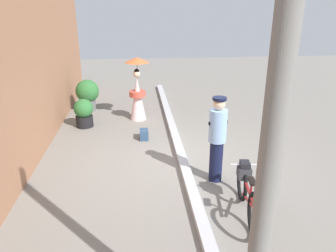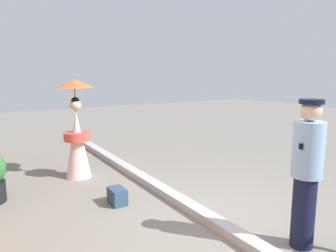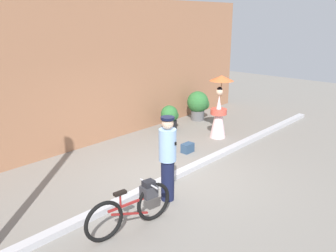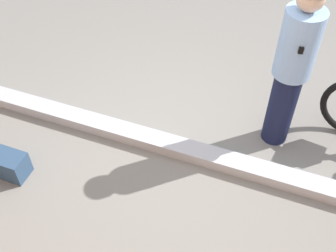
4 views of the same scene
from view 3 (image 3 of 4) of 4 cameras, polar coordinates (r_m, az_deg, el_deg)
ground_plane at (r=8.09m, az=0.99°, el=-8.45°), size 30.00×30.00×0.00m
building_wall at (r=9.99m, az=-13.74°, el=8.15°), size 14.00×0.40×4.03m
sidewalk_curb at (r=8.07m, az=1.00°, el=-8.06°), size 14.00×0.20×0.12m
bicycle_near_officer at (r=6.19m, az=-5.59°, el=-12.83°), size 1.71×0.48×0.79m
person_officer at (r=6.83m, az=-0.07°, el=-4.97°), size 0.34×0.38×1.72m
person_with_parasol at (r=10.61m, az=8.26°, el=2.85°), size 0.71×0.71×1.88m
potted_plant_by_door at (r=11.29m, az=0.30°, el=1.41°), size 0.56×0.55×0.82m
potted_plant_small at (r=12.48m, az=4.95°, el=3.57°), size 0.78×0.76×1.02m
backpack_on_pavement at (r=9.54m, az=3.21°, el=-3.52°), size 0.33×0.22×0.25m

